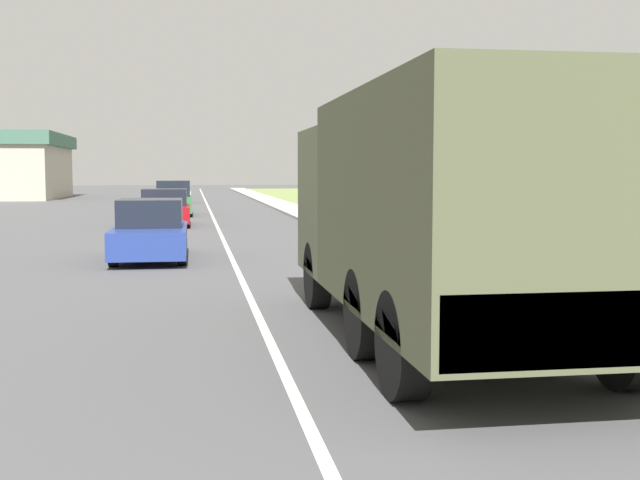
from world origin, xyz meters
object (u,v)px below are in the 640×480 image
car_nearest_ahead (151,232)px  car_second_ahead (165,209)px  car_third_ahead (174,200)px  car_fourth_ahead (178,194)px  military_truck (442,206)px

car_nearest_ahead → car_second_ahead: (-0.07, 12.26, -0.00)m
car_nearest_ahead → car_third_ahead: bearing=89.7°
car_nearest_ahead → car_third_ahead: size_ratio=0.93×
car_nearest_ahead → car_second_ahead: 12.26m
car_fourth_ahead → car_nearest_ahead: bearing=-90.0°
car_second_ahead → car_third_ahead: car_third_ahead is taller
military_truck → car_nearest_ahead: (-4.00, 10.15, -1.03)m
military_truck → car_third_ahead: (-3.90, 30.15, -0.94)m
car_nearest_ahead → car_fourth_ahead: car_nearest_ahead is taller
car_second_ahead → car_third_ahead: bearing=88.7°
car_nearest_ahead → car_second_ahead: bearing=90.3°
military_truck → car_fourth_ahead: bearing=95.0°
car_third_ahead → car_second_ahead: bearing=-91.3°
military_truck → car_fourth_ahead: size_ratio=1.93×
military_truck → car_fourth_ahead: 45.66m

